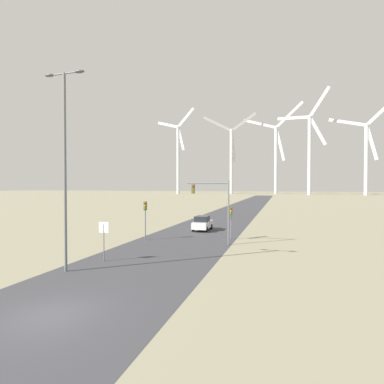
{
  "coord_description": "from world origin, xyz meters",
  "views": [
    {
      "loc": [
        9.47,
        -10.45,
        5.56
      ],
      "look_at": [
        0.0,
        21.2,
        4.89
      ],
      "focal_mm": 28.0,
      "sensor_mm": 36.0,
      "label": 1
    }
  ],
  "objects_px": {
    "wind_turbine_left": "(231,154)",
    "wind_turbine_right": "(310,147)",
    "traffic_light_post_near_right": "(231,215)",
    "traffic_light_mast_overhead": "(214,199)",
    "wind_turbine_far_right": "(366,151)",
    "wind_turbine_center": "(276,152)",
    "stop_sign_near": "(104,234)",
    "streetlamp": "(65,152)",
    "traffic_light_post_near_left": "(145,212)",
    "car_approaching": "(202,223)",
    "wind_turbine_far_left": "(178,153)"
  },
  "relations": [
    {
      "from": "wind_turbine_left",
      "to": "wind_turbine_right",
      "type": "distance_m",
      "value": 51.12
    },
    {
      "from": "traffic_light_post_near_right",
      "to": "traffic_light_mast_overhead",
      "type": "height_order",
      "value": "traffic_light_mast_overhead"
    },
    {
      "from": "traffic_light_post_near_right",
      "to": "wind_turbine_far_right",
      "type": "distance_m",
      "value": 180.24
    },
    {
      "from": "wind_turbine_center",
      "to": "wind_turbine_far_right",
      "type": "xyz_separation_m",
      "value": [
        52.31,
        -17.8,
        -2.94
      ]
    },
    {
      "from": "stop_sign_near",
      "to": "traffic_light_mast_overhead",
      "type": "relative_size",
      "value": 0.48
    },
    {
      "from": "wind_turbine_right",
      "to": "wind_turbine_far_right",
      "type": "relative_size",
      "value": 1.14
    },
    {
      "from": "streetlamp",
      "to": "traffic_light_post_near_left",
      "type": "relative_size",
      "value": 3.25
    },
    {
      "from": "traffic_light_post_near_left",
      "to": "car_approaching",
      "type": "bearing_deg",
      "value": 63.7
    },
    {
      "from": "streetlamp",
      "to": "stop_sign_near",
      "type": "height_order",
      "value": "streetlamp"
    },
    {
      "from": "car_approaching",
      "to": "traffic_light_mast_overhead",
      "type": "bearing_deg",
      "value": -68.15
    },
    {
      "from": "wind_turbine_far_left",
      "to": "wind_turbine_right",
      "type": "xyz_separation_m",
      "value": [
        86.68,
        -0.24,
        1.26
      ]
    },
    {
      "from": "streetlamp",
      "to": "wind_turbine_right",
      "type": "xyz_separation_m",
      "value": [
        30.09,
        183.42,
        22.03
      ]
    },
    {
      "from": "streetlamp",
      "to": "wind_turbine_right",
      "type": "distance_m",
      "value": 187.17
    },
    {
      "from": "wind_turbine_center",
      "to": "traffic_light_post_near_left",
      "type": "bearing_deg",
      "value": -92.89
    },
    {
      "from": "wind_turbine_far_left",
      "to": "wind_turbine_left",
      "type": "bearing_deg",
      "value": 13.47
    },
    {
      "from": "traffic_light_post_near_left",
      "to": "wind_turbine_far_left",
      "type": "relative_size",
      "value": 0.07
    },
    {
      "from": "car_approaching",
      "to": "wind_turbine_center",
      "type": "distance_m",
      "value": 185.38
    },
    {
      "from": "traffic_light_mast_overhead",
      "to": "wind_turbine_far_left",
      "type": "distance_m",
      "value": 184.93
    },
    {
      "from": "wind_turbine_far_left",
      "to": "wind_turbine_right",
      "type": "distance_m",
      "value": 86.69
    },
    {
      "from": "car_approaching",
      "to": "wind_turbine_left",
      "type": "height_order",
      "value": "wind_turbine_left"
    },
    {
      "from": "streetlamp",
      "to": "wind_turbine_center",
      "type": "distance_m",
      "value": 204.4
    },
    {
      "from": "streetlamp",
      "to": "traffic_light_post_near_left",
      "type": "distance_m",
      "value": 12.83
    },
    {
      "from": "car_approaching",
      "to": "wind_turbine_far_left",
      "type": "relative_size",
      "value": 0.07
    },
    {
      "from": "streetlamp",
      "to": "wind_turbine_far_left",
      "type": "distance_m",
      "value": 193.3
    },
    {
      "from": "traffic_light_post_near_right",
      "to": "traffic_light_mast_overhead",
      "type": "relative_size",
      "value": 0.56
    },
    {
      "from": "wind_turbine_left",
      "to": "traffic_light_post_near_right",
      "type": "bearing_deg",
      "value": -80.86
    },
    {
      "from": "streetlamp",
      "to": "wind_turbine_left",
      "type": "height_order",
      "value": "wind_turbine_left"
    },
    {
      "from": "stop_sign_near",
      "to": "wind_turbine_far_right",
      "type": "bearing_deg",
      "value": 71.46
    },
    {
      "from": "traffic_light_post_near_right",
      "to": "wind_turbine_far_left",
      "type": "xyz_separation_m",
      "value": [
        -64.97,
        168.85,
        26.05
      ]
    },
    {
      "from": "traffic_light_mast_overhead",
      "to": "wind_turbine_right",
      "type": "height_order",
      "value": "wind_turbine_right"
    },
    {
      "from": "traffic_light_post_near_left",
      "to": "streetlamp",
      "type": "bearing_deg",
      "value": -89.91
    },
    {
      "from": "traffic_light_post_near_left",
      "to": "traffic_light_post_near_right",
      "type": "xyz_separation_m",
      "value": [
        8.41,
        2.93,
        -0.41
      ]
    },
    {
      "from": "traffic_light_mast_overhead",
      "to": "wind_turbine_center",
      "type": "relative_size",
      "value": 0.1
    },
    {
      "from": "streetlamp",
      "to": "traffic_light_post_near_right",
      "type": "relative_size",
      "value": 3.8
    },
    {
      "from": "traffic_light_post_near_left",
      "to": "stop_sign_near",
      "type": "bearing_deg",
      "value": -84.44
    },
    {
      "from": "traffic_light_mast_overhead",
      "to": "wind_turbine_far_right",
      "type": "xyz_separation_m",
      "value": [
        54.72,
        173.43,
        22.21
      ]
    },
    {
      "from": "wind_turbine_left",
      "to": "wind_turbine_center",
      "type": "xyz_separation_m",
      "value": [
        29.84,
        10.64,
        1.71
      ]
    },
    {
      "from": "wind_turbine_center",
      "to": "wind_turbine_right",
      "type": "relative_size",
      "value": 0.97
    },
    {
      "from": "wind_turbine_far_left",
      "to": "wind_turbine_center",
      "type": "xyz_separation_m",
      "value": [
        66.23,
        19.36,
        0.9
      ]
    },
    {
      "from": "stop_sign_near",
      "to": "traffic_light_mast_overhead",
      "type": "xyz_separation_m",
      "value": [
        6.39,
        8.74,
        2.26
      ]
    },
    {
      "from": "wind_turbine_right",
      "to": "wind_turbine_far_right",
      "type": "xyz_separation_m",
      "value": [
        31.86,
        1.8,
        -3.29
      ]
    },
    {
      "from": "wind_turbine_right",
      "to": "wind_turbine_far_left",
      "type": "bearing_deg",
      "value": 179.84
    },
    {
      "from": "wind_turbine_far_right",
      "to": "stop_sign_near",
      "type": "bearing_deg",
      "value": -108.54
    },
    {
      "from": "car_approaching",
      "to": "wind_turbine_center",
      "type": "height_order",
      "value": "wind_turbine_center"
    },
    {
      "from": "traffic_light_post_near_right",
      "to": "wind_turbine_center",
      "type": "height_order",
      "value": "wind_turbine_center"
    },
    {
      "from": "wind_turbine_far_left",
      "to": "wind_turbine_center",
      "type": "bearing_deg",
      "value": 16.29
    },
    {
      "from": "wind_turbine_center",
      "to": "wind_turbine_far_right",
      "type": "height_order",
      "value": "wind_turbine_center"
    },
    {
      "from": "wind_turbine_far_left",
      "to": "wind_turbine_center",
      "type": "height_order",
      "value": "wind_turbine_center"
    },
    {
      "from": "wind_turbine_far_left",
      "to": "traffic_light_post_near_left",
      "type": "bearing_deg",
      "value": -71.77
    },
    {
      "from": "car_approaching",
      "to": "wind_turbine_right",
      "type": "bearing_deg",
      "value": 80.92
    }
  ]
}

